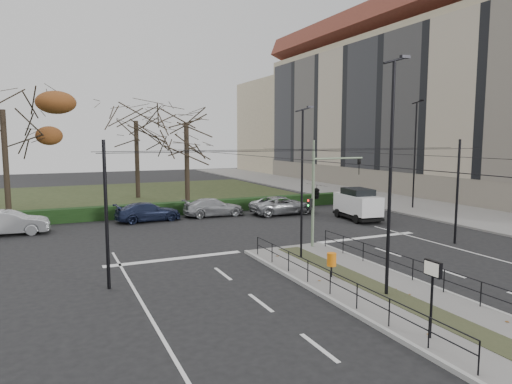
% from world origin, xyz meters
% --- Properties ---
extents(ground, '(140.00, 140.00, 0.00)m').
position_xyz_m(ground, '(0.00, 0.00, 0.00)').
color(ground, black).
rests_on(ground, ground).
extents(median_island, '(4.40, 15.00, 0.14)m').
position_xyz_m(median_island, '(0.00, -2.50, 0.07)').
color(median_island, slate).
rests_on(median_island, ground).
extents(sidewalk_east, '(8.00, 90.00, 0.14)m').
position_xyz_m(sidewalk_east, '(18.00, 22.00, 0.07)').
color(sidewalk_east, slate).
rests_on(sidewalk_east, ground).
extents(park, '(38.00, 26.00, 0.10)m').
position_xyz_m(park, '(-6.00, 32.00, 0.05)').
color(park, '#273018').
rests_on(park, ground).
extents(hedge, '(38.00, 1.00, 1.00)m').
position_xyz_m(hedge, '(-6.00, 18.60, 0.50)').
color(hedge, black).
rests_on(hedge, ground).
extents(apartment_block, '(13.09, 52.10, 21.64)m').
position_xyz_m(apartment_block, '(27.97, 23.97, 10.39)').
color(apartment_block, tan).
rests_on(apartment_block, ground).
extents(median_railing, '(4.14, 13.24, 0.92)m').
position_xyz_m(median_railing, '(0.00, -2.60, 0.98)').
color(median_railing, black).
rests_on(median_railing, median_island).
extents(catenary, '(20.00, 34.00, 6.00)m').
position_xyz_m(catenary, '(0.00, 1.62, 3.42)').
color(catenary, black).
rests_on(catenary, ground).
extents(traffic_light, '(3.54, 2.01, 5.21)m').
position_xyz_m(traffic_light, '(1.75, 4.36, 3.17)').
color(traffic_light, slate).
rests_on(traffic_light, median_island).
extents(litter_bin, '(0.41, 0.41, 1.04)m').
position_xyz_m(litter_bin, '(-0.77, -0.78, 0.88)').
color(litter_bin, black).
rests_on(litter_bin, median_island).
extents(info_panel, '(0.13, 0.61, 2.35)m').
position_xyz_m(info_panel, '(-1.51, -7.07, 1.99)').
color(info_panel, black).
rests_on(info_panel, median_island).
extents(streetlamp_median_near, '(0.74, 0.15, 8.91)m').
position_xyz_m(streetlamp_median_near, '(-0.09, -3.51, 4.67)').
color(streetlamp_median_near, black).
rests_on(streetlamp_median_near, median_island).
extents(streetlamp_median_far, '(0.62, 0.13, 7.47)m').
position_xyz_m(streetlamp_median_far, '(-0.31, 2.55, 3.94)').
color(streetlamp_median_far, black).
rests_on(streetlamp_median_far, median_island).
extents(streetlamp_sidewalk, '(0.76, 0.16, 9.13)m').
position_xyz_m(streetlamp_sidewalk, '(16.78, 12.92, 4.78)').
color(streetlamp_sidewalk, black).
rests_on(streetlamp_sidewalk, sidewalk_east).
extents(parked_car_second, '(4.80, 1.99, 1.54)m').
position_xyz_m(parked_car_second, '(-14.03, 15.39, 0.77)').
color(parked_car_second, '#9C9FA4').
rests_on(parked_car_second, ground).
extents(parked_car_third, '(4.88, 2.26, 1.38)m').
position_xyz_m(parked_car_third, '(-5.09, 16.59, 0.69)').
color(parked_car_third, '#1B223F').
rests_on(parked_car_third, ground).
extents(parked_car_fourth, '(5.21, 2.45, 1.44)m').
position_xyz_m(parked_car_fourth, '(5.30, 15.26, 0.72)').
color(parked_car_fourth, '#9C9FA4').
rests_on(parked_car_fourth, ground).
extents(white_van, '(2.40, 4.53, 2.34)m').
position_xyz_m(white_van, '(9.24, 10.69, 1.22)').
color(white_van, silver).
rests_on(white_van, ground).
extents(rust_tree, '(8.92, 8.92, 10.76)m').
position_xyz_m(rust_tree, '(-14.63, 24.23, 8.27)').
color(rust_tree, black).
rests_on(rust_tree, park).
extents(bare_tree_center, '(7.92, 7.92, 10.21)m').
position_xyz_m(bare_tree_center, '(-3.44, 29.88, 7.23)').
color(bare_tree_center, black).
rests_on(bare_tree_center, park).
extents(bare_tree_near, '(6.71, 6.71, 9.76)m').
position_xyz_m(bare_tree_near, '(-0.06, 23.71, 6.91)').
color(bare_tree_near, black).
rests_on(bare_tree_near, park).
extents(parked_car_fifth, '(4.84, 2.14, 1.38)m').
position_xyz_m(parked_car_fifth, '(0.03, 16.69, 0.69)').
color(parked_car_fifth, '#9C9FA4').
rests_on(parked_car_fifth, ground).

